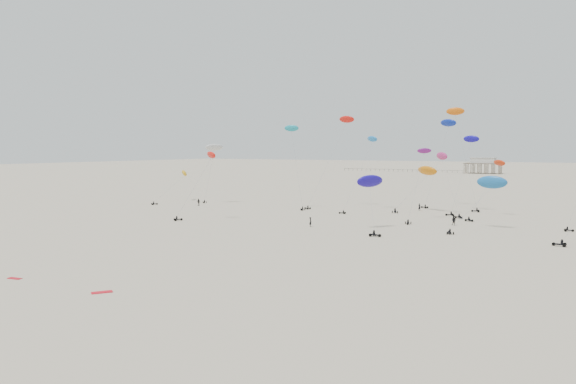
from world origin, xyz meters
The scene contains 24 objects.
ground_plane centered at (0.00, 200.00, 0.00)m, with size 900.00×900.00×0.00m, color beige.
pavilion_main centered at (-10.00, 350.00, 4.22)m, with size 21.00×13.00×9.80m.
pier_fence centered at (-62.00, 350.00, 0.77)m, with size 80.20×0.20×1.50m.
rig_0 centered at (-15.53, 118.96, 15.65)m, with size 7.92×5.68×21.64m.
rig_1 centered at (22.70, 134.81, 18.69)m, with size 9.29×3.63×25.77m.
rig_2 centered at (19.44, 109.47, 8.51)m, with size 3.38×12.42×17.04m.
rig_3 centered at (-42.91, 121.09, 14.18)m, with size 5.38×5.81×17.05m.
rig_4 centered at (-22.49, 89.51, 10.03)m, with size 7.85×8.81×15.41m.
rig_5 centered at (21.71, 124.97, 10.47)m, with size 9.53×11.55×16.01m.
rig_6 centered at (31.77, 124.76, 8.56)m, with size 6.61×17.32×18.36m.
rig_7 centered at (15.14, 129.52, 8.86)m, with size 9.77×12.12×13.04m.
rig_8 centered at (1.70, 125.10, 14.03)m, with size 4.92×16.45×21.81m.
rig_9 centered at (16.44, 145.09, 19.33)m, with size 7.04×13.41×24.32m.
rig_11 centered at (24.66, 132.10, 12.96)m, with size 4.90×15.10×21.08m.
rig_12 centered at (-7.38, 130.07, 19.87)m, with size 8.80×15.45×25.85m.
rig_13 centered at (14.90, 93.88, 7.95)m, with size 8.63×13.73×13.13m.
rig_14 centered at (34.47, 105.31, 8.06)m, with size 9.15×14.14×14.79m.
rig_15 centered at (-54.88, 120.52, 6.80)m, with size 4.74×18.15×16.23m.
spectator_0 centered at (3.52, 90.87, 0.00)m, with size 0.83×0.57×2.27m, color black.
spectator_1 centered at (27.83, 107.08, 0.00)m, with size 1.14×0.66×2.32m, color black.
spectator_2 centered at (-41.52, 112.46, 0.00)m, with size 1.31×0.70×2.21m, color black.
spectator_3 centered at (14.10, 130.10, 0.00)m, with size 0.76×0.53×2.10m, color black.
grounded_kite_a centered at (6.81, 34.59, 0.00)m, with size 2.20×0.90×0.08m, color red.
grounded_kite_b centered at (-7.35, 34.07, 0.00)m, with size 1.80×0.70×0.07m, color red.
Camera 1 is at (53.56, -7.58, 15.63)m, focal length 35.00 mm.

